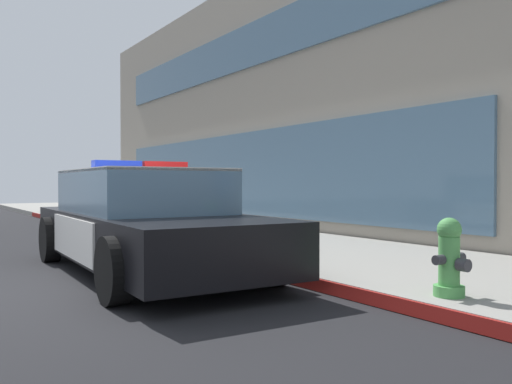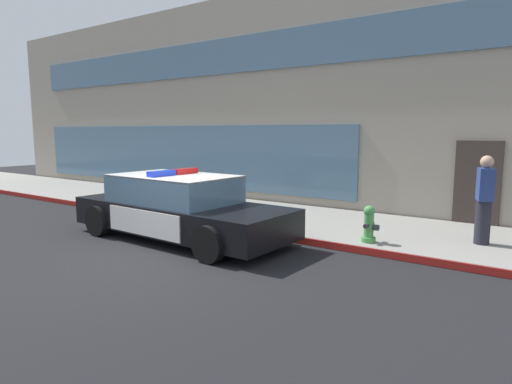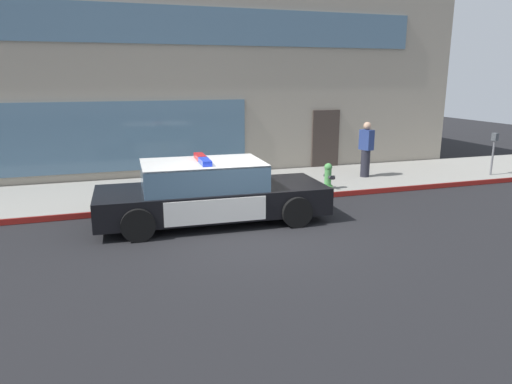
{
  "view_description": "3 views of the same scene",
  "coord_description": "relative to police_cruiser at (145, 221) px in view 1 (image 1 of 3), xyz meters",
  "views": [
    {
      "loc": [
        6.03,
        -1.47,
        1.19
      ],
      "look_at": [
        -0.07,
        2.55,
        1.07
      ],
      "focal_mm": 37.05,
      "sensor_mm": 36.0,
      "label": 1
    },
    {
      "loc": [
        5.95,
        -5.44,
        2.31
      ],
      "look_at": [
        0.31,
        2.61,
        0.94
      ],
      "focal_mm": 30.59,
      "sensor_mm": 36.0,
      "label": 2
    },
    {
      "loc": [
        -2.85,
        -8.79,
        3.19
      ],
      "look_at": [
        0.51,
        1.62,
        0.49
      ],
      "focal_mm": 32.69,
      "sensor_mm": 36.0,
      "label": 3
    }
  ],
  "objects": [
    {
      "name": "fire_hydrant",
      "position": [
        3.69,
        1.49,
        -0.18
      ],
      "size": [
        0.34,
        0.39,
        0.73
      ],
      "color": "#4C994C",
      "rests_on": "sidewalk"
    },
    {
      "name": "ground",
      "position": [
        0.72,
        -1.19,
        -0.68
      ],
      "size": [
        48.0,
        48.0,
        0.0
      ],
      "primitive_type": "plane",
      "color": "black"
    },
    {
      "name": "sidewalk",
      "position": [
        0.72,
        2.85,
        -0.61
      ],
      "size": [
        48.0,
        3.48,
        0.15
      ],
      "primitive_type": "cube",
      "color": "gray",
      "rests_on": "ground"
    },
    {
      "name": "police_cruiser",
      "position": [
        0.0,
        0.0,
        0.0
      ],
      "size": [
        5.15,
        2.22,
        1.49
      ],
      "rotation": [
        0.0,
        0.0,
        -0.04
      ],
      "color": "black",
      "rests_on": "ground"
    },
    {
      "name": "storefront_building",
      "position": [
        -2.22,
        9.08,
        2.58
      ],
      "size": [
        24.45,
        8.98,
        6.52
      ],
      "color": "gray",
      "rests_on": "ground"
    },
    {
      "name": "curb_red_paint",
      "position": [
        0.72,
        1.09,
        -0.61
      ],
      "size": [
        28.8,
        0.04,
        0.14
      ],
      "primitive_type": "cube",
      "color": "maroon",
      "rests_on": "ground"
    }
  ]
}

